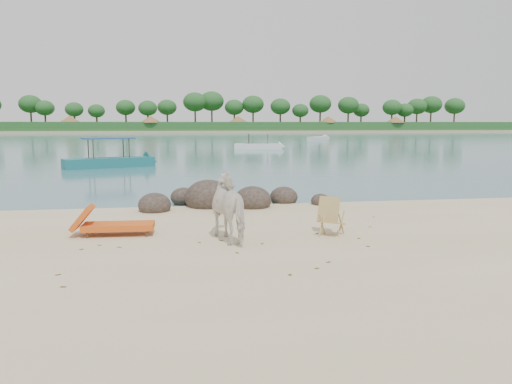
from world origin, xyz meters
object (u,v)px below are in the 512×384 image
at_px(cow, 233,208).
at_px(boat_near, 109,143).
at_px(boulders, 221,200).
at_px(deck_chair, 332,218).
at_px(side_table, 226,206).
at_px(lounge_chair, 119,223).

distance_m(cow, boat_near, 21.75).
relative_size(boulders, deck_chair, 6.92).
height_order(cow, side_table, cow).
bearing_deg(side_table, boat_near, 95.03).
bearing_deg(lounge_chair, cow, -16.99).
bearing_deg(cow, boat_near, -93.62).
xyz_separation_m(cow, boat_near, (-5.42, 21.05, 0.74)).
xyz_separation_m(lounge_chair, deck_chair, (5.06, -0.86, 0.14)).
bearing_deg(deck_chair, boulders, 153.11).
distance_m(boulders, lounge_chair, 4.85).
relative_size(side_table, lounge_chair, 0.33).
relative_size(side_table, boat_near, 0.11).
bearing_deg(lounge_chair, boulders, 56.57).
height_order(boulders, deck_chair, deck_chair).
height_order(boulders, boat_near, boat_near).
bearing_deg(side_table, deck_chair, -68.12).
bearing_deg(cow, side_table, -111.02).
relative_size(cow, side_table, 2.66).
bearing_deg(cow, deck_chair, 163.66).
relative_size(boulders, cow, 3.43).
relative_size(lounge_chair, deck_chair, 2.32).
bearing_deg(side_table, cow, -105.40).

